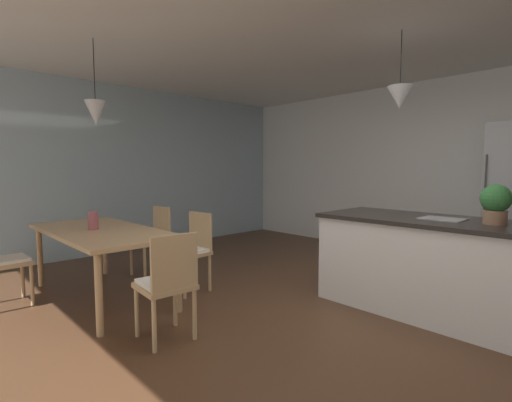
{
  "coord_description": "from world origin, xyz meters",
  "views": [
    {
      "loc": [
        1.87,
        -2.62,
        1.36
      ],
      "look_at": [
        -0.91,
        0.02,
        1.03
      ],
      "focal_mm": 26.0,
      "sensor_mm": 36.0,
      "label": 1
    }
  ],
  "objects_px": {
    "chair_near_left": "(0,260)",
    "kitchen_island": "(437,266)",
    "dining_table": "(101,235)",
    "chair_kitchen_end": "(168,282)",
    "chair_far_left": "(153,238)",
    "potted_plant_on_island": "(496,203)",
    "vase_on_dining_table": "(93,221)",
    "chair_far_right": "(191,249)"
  },
  "relations": [
    {
      "from": "kitchen_island",
      "to": "potted_plant_on_island",
      "type": "distance_m",
      "value": 0.76
    },
    {
      "from": "dining_table",
      "to": "chair_kitchen_end",
      "type": "distance_m",
      "value": 1.36
    },
    {
      "from": "dining_table",
      "to": "chair_far_right",
      "type": "bearing_deg",
      "value": 62.12
    },
    {
      "from": "chair_far_right",
      "to": "vase_on_dining_table",
      "type": "height_order",
      "value": "vase_on_dining_table"
    },
    {
      "from": "chair_near_left",
      "to": "chair_far_left",
      "type": "xyz_separation_m",
      "value": [
        -0.0,
        1.65,
        0.0
      ]
    },
    {
      "from": "chair_far_left",
      "to": "potted_plant_on_island",
      "type": "relative_size",
      "value": 2.59
    },
    {
      "from": "chair_kitchen_end",
      "to": "chair_far_left",
      "type": "relative_size",
      "value": 1.0
    },
    {
      "from": "potted_plant_on_island",
      "to": "kitchen_island",
      "type": "bearing_deg",
      "value": 180.0
    },
    {
      "from": "chair_near_left",
      "to": "chair_far_right",
      "type": "xyz_separation_m",
      "value": [
        0.87,
        1.65,
        0.0
      ]
    },
    {
      "from": "chair_far_right",
      "to": "chair_kitchen_end",
      "type": "bearing_deg",
      "value": -42.31
    },
    {
      "from": "dining_table",
      "to": "potted_plant_on_island",
      "type": "xyz_separation_m",
      "value": [
        3.04,
        2.1,
        0.41
      ]
    },
    {
      "from": "dining_table",
      "to": "chair_kitchen_end",
      "type": "relative_size",
      "value": 2.24
    },
    {
      "from": "chair_near_left",
      "to": "chair_far_right",
      "type": "height_order",
      "value": "same"
    },
    {
      "from": "chair_far_left",
      "to": "vase_on_dining_table",
      "type": "xyz_separation_m",
      "value": [
        0.4,
        -0.89,
        0.35
      ]
    },
    {
      "from": "chair_far_right",
      "to": "dining_table",
      "type": "bearing_deg",
      "value": -117.88
    },
    {
      "from": "kitchen_island",
      "to": "vase_on_dining_table",
      "type": "bearing_deg",
      "value": -140.55
    },
    {
      "from": "potted_plant_on_island",
      "to": "chair_near_left",
      "type": "bearing_deg",
      "value": -139.91
    },
    {
      "from": "chair_far_right",
      "to": "chair_near_left",
      "type": "bearing_deg",
      "value": -117.91
    },
    {
      "from": "chair_far_right",
      "to": "chair_far_left",
      "type": "xyz_separation_m",
      "value": [
        -0.88,
        0.0,
        0.0
      ]
    },
    {
      "from": "chair_far_left",
      "to": "potted_plant_on_island",
      "type": "distance_m",
      "value": 3.76
    },
    {
      "from": "chair_far_right",
      "to": "kitchen_island",
      "type": "relative_size",
      "value": 0.4
    },
    {
      "from": "chair_far_left",
      "to": "chair_far_right",
      "type": "bearing_deg",
      "value": -0.0
    },
    {
      "from": "chair_near_left",
      "to": "chair_far_left",
      "type": "distance_m",
      "value": 1.65
    },
    {
      "from": "dining_table",
      "to": "chair_far_left",
      "type": "bearing_deg",
      "value": 118.14
    },
    {
      "from": "chair_far_right",
      "to": "chair_far_left",
      "type": "relative_size",
      "value": 1.0
    },
    {
      "from": "vase_on_dining_table",
      "to": "chair_far_left",
      "type": "bearing_deg",
      "value": 114.51
    },
    {
      "from": "dining_table",
      "to": "chair_near_left",
      "type": "xyz_separation_m",
      "value": [
        -0.44,
        -0.82,
        -0.19
      ]
    },
    {
      "from": "dining_table",
      "to": "chair_far_left",
      "type": "xyz_separation_m",
      "value": [
        -0.44,
        0.82,
        -0.19
      ]
    },
    {
      "from": "dining_table",
      "to": "chair_near_left",
      "type": "height_order",
      "value": "chair_near_left"
    },
    {
      "from": "chair_kitchen_end",
      "to": "kitchen_island",
      "type": "height_order",
      "value": "kitchen_island"
    },
    {
      "from": "chair_kitchen_end",
      "to": "chair_far_right",
      "type": "relative_size",
      "value": 1.0
    },
    {
      "from": "chair_near_left",
      "to": "kitchen_island",
      "type": "bearing_deg",
      "value": 43.97
    },
    {
      "from": "chair_kitchen_end",
      "to": "kitchen_island",
      "type": "xyz_separation_m",
      "value": [
        1.25,
        2.11,
        -0.01
      ]
    },
    {
      "from": "dining_table",
      "to": "kitchen_island",
      "type": "bearing_deg",
      "value": 39.01
    },
    {
      "from": "kitchen_island",
      "to": "potted_plant_on_island",
      "type": "height_order",
      "value": "potted_plant_on_island"
    },
    {
      "from": "chair_near_left",
      "to": "kitchen_island",
      "type": "height_order",
      "value": "kitchen_island"
    },
    {
      "from": "potted_plant_on_island",
      "to": "chair_kitchen_end",
      "type": "bearing_deg",
      "value": -128.83
    },
    {
      "from": "dining_table",
      "to": "chair_far_left",
      "type": "distance_m",
      "value": 0.95
    },
    {
      "from": "dining_table",
      "to": "vase_on_dining_table",
      "type": "height_order",
      "value": "vase_on_dining_table"
    },
    {
      "from": "dining_table",
      "to": "chair_far_right",
      "type": "distance_m",
      "value": 0.95
    },
    {
      "from": "dining_table",
      "to": "chair_far_right",
      "type": "xyz_separation_m",
      "value": [
        0.44,
        0.82,
        -0.19
      ]
    },
    {
      "from": "chair_kitchen_end",
      "to": "vase_on_dining_table",
      "type": "height_order",
      "value": "vase_on_dining_table"
    }
  ]
}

